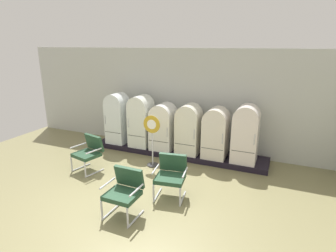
{
  "coord_description": "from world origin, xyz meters",
  "views": [
    {
      "loc": [
        2.85,
        -4.36,
        3.26
      ],
      "look_at": [
        -0.19,
        2.75,
        0.95
      ],
      "focal_mm": 29.52,
      "sensor_mm": 36.0,
      "label": 1
    }
  ],
  "objects_px": {
    "refrigerator_0": "(117,117)",
    "refrigerator_4": "(216,132)",
    "armchair_left": "(89,151)",
    "refrigerator_5": "(246,132)",
    "armchair_right": "(171,174)",
    "refrigerator_3": "(189,128)",
    "refrigerator_2": "(163,125)",
    "armchair_center": "(125,190)",
    "sign_stand": "(152,141)",
    "refrigerator_1": "(141,119)"
  },
  "relations": [
    {
      "from": "refrigerator_3",
      "to": "armchair_center",
      "type": "xyz_separation_m",
      "value": [
        -0.21,
        -3.2,
        -0.39
      ]
    },
    {
      "from": "armchair_right",
      "to": "armchair_center",
      "type": "distance_m",
      "value": 1.15
    },
    {
      "from": "refrigerator_4",
      "to": "refrigerator_0",
      "type": "bearing_deg",
      "value": -179.55
    },
    {
      "from": "refrigerator_2",
      "to": "refrigerator_1",
      "type": "bearing_deg",
      "value": -179.2
    },
    {
      "from": "refrigerator_0",
      "to": "refrigerator_4",
      "type": "xyz_separation_m",
      "value": [
        3.21,
        0.03,
        -0.11
      ]
    },
    {
      "from": "refrigerator_0",
      "to": "sign_stand",
      "type": "relative_size",
      "value": 1.12
    },
    {
      "from": "refrigerator_0",
      "to": "armchair_right",
      "type": "height_order",
      "value": "refrigerator_0"
    },
    {
      "from": "refrigerator_3",
      "to": "sign_stand",
      "type": "bearing_deg",
      "value": -127.2
    },
    {
      "from": "refrigerator_3",
      "to": "armchair_left",
      "type": "xyz_separation_m",
      "value": [
        -2.15,
        -1.83,
        -0.39
      ]
    },
    {
      "from": "refrigerator_5",
      "to": "sign_stand",
      "type": "bearing_deg",
      "value": -157.66
    },
    {
      "from": "refrigerator_2",
      "to": "refrigerator_4",
      "type": "xyz_separation_m",
      "value": [
        1.62,
        -0.01,
        0.01
      ]
    },
    {
      "from": "armchair_left",
      "to": "armchair_right",
      "type": "relative_size",
      "value": 1.0
    },
    {
      "from": "refrigerator_5",
      "to": "sign_stand",
      "type": "relative_size",
      "value": 1.09
    },
    {
      "from": "refrigerator_0",
      "to": "sign_stand",
      "type": "xyz_separation_m",
      "value": [
        1.7,
        -0.93,
        -0.29
      ]
    },
    {
      "from": "refrigerator_5",
      "to": "refrigerator_0",
      "type": "bearing_deg",
      "value": -179.69
    },
    {
      "from": "refrigerator_3",
      "to": "armchair_left",
      "type": "height_order",
      "value": "refrigerator_3"
    },
    {
      "from": "armchair_center",
      "to": "sign_stand",
      "type": "bearing_deg",
      "value": 102.71
    },
    {
      "from": "refrigerator_0",
      "to": "sign_stand",
      "type": "bearing_deg",
      "value": -28.72
    },
    {
      "from": "refrigerator_2",
      "to": "armchair_center",
      "type": "distance_m",
      "value": 3.3
    },
    {
      "from": "armchair_right",
      "to": "armchair_center",
      "type": "height_order",
      "value": "same"
    },
    {
      "from": "refrigerator_2",
      "to": "refrigerator_3",
      "type": "height_order",
      "value": "refrigerator_3"
    },
    {
      "from": "refrigerator_2",
      "to": "refrigerator_3",
      "type": "relative_size",
      "value": 0.96
    },
    {
      "from": "refrigerator_3",
      "to": "armchair_left",
      "type": "relative_size",
      "value": 1.55
    },
    {
      "from": "refrigerator_5",
      "to": "armchair_right",
      "type": "bearing_deg",
      "value": -119.45
    },
    {
      "from": "refrigerator_1",
      "to": "sign_stand",
      "type": "distance_m",
      "value": 1.32
    },
    {
      "from": "refrigerator_4",
      "to": "refrigerator_5",
      "type": "height_order",
      "value": "refrigerator_5"
    },
    {
      "from": "refrigerator_5",
      "to": "armchair_center",
      "type": "xyz_separation_m",
      "value": [
        -1.81,
        -3.21,
        -0.45
      ]
    },
    {
      "from": "refrigerator_3",
      "to": "refrigerator_0",
      "type": "bearing_deg",
      "value": -179.68
    },
    {
      "from": "refrigerator_1",
      "to": "armchair_right",
      "type": "distance_m",
      "value": 2.98
    },
    {
      "from": "refrigerator_3",
      "to": "refrigerator_2",
      "type": "bearing_deg",
      "value": 178.12
    },
    {
      "from": "refrigerator_3",
      "to": "armchair_center",
      "type": "height_order",
      "value": "refrigerator_3"
    },
    {
      "from": "refrigerator_2",
      "to": "sign_stand",
      "type": "xyz_separation_m",
      "value": [
        0.1,
        -0.97,
        -0.17
      ]
    },
    {
      "from": "refrigerator_2",
      "to": "armchair_left",
      "type": "relative_size",
      "value": 1.5
    },
    {
      "from": "refrigerator_0",
      "to": "refrigerator_3",
      "type": "distance_m",
      "value": 2.42
    },
    {
      "from": "refrigerator_0",
      "to": "refrigerator_1",
      "type": "relative_size",
      "value": 1.01
    },
    {
      "from": "refrigerator_0",
      "to": "refrigerator_5",
      "type": "height_order",
      "value": "refrigerator_0"
    },
    {
      "from": "armchair_left",
      "to": "armchair_center",
      "type": "distance_m",
      "value": 2.37
    },
    {
      "from": "refrigerator_4",
      "to": "armchair_left",
      "type": "xyz_separation_m",
      "value": [
        -2.94,
        -1.85,
        -0.37
      ]
    },
    {
      "from": "refrigerator_2",
      "to": "armchair_center",
      "type": "relative_size",
      "value": 1.5
    },
    {
      "from": "refrigerator_2",
      "to": "sign_stand",
      "type": "distance_m",
      "value": 0.99
    },
    {
      "from": "refrigerator_1",
      "to": "refrigerator_2",
      "type": "xyz_separation_m",
      "value": [
        0.75,
        0.01,
        -0.11
      ]
    },
    {
      "from": "refrigerator_5",
      "to": "armchair_left",
      "type": "xyz_separation_m",
      "value": [
        -3.75,
        -1.84,
        -0.45
      ]
    },
    {
      "from": "sign_stand",
      "to": "refrigerator_4",
      "type": "bearing_deg",
      "value": 32.38
    },
    {
      "from": "refrigerator_3",
      "to": "sign_stand",
      "type": "relative_size",
      "value": 1.01
    },
    {
      "from": "refrigerator_0",
      "to": "armchair_right",
      "type": "relative_size",
      "value": 1.71
    },
    {
      "from": "armchair_center",
      "to": "refrigerator_4",
      "type": "bearing_deg",
      "value": 72.65
    },
    {
      "from": "refrigerator_0",
      "to": "armchair_right",
      "type": "distance_m",
      "value": 3.57
    },
    {
      "from": "refrigerator_3",
      "to": "armchair_right",
      "type": "xyz_separation_m",
      "value": [
        0.36,
        -2.2,
        -0.39
      ]
    },
    {
      "from": "refrigerator_5",
      "to": "armchair_left",
      "type": "relative_size",
      "value": 1.67
    },
    {
      "from": "refrigerator_0",
      "to": "refrigerator_4",
      "type": "bearing_deg",
      "value": 0.45
    }
  ]
}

